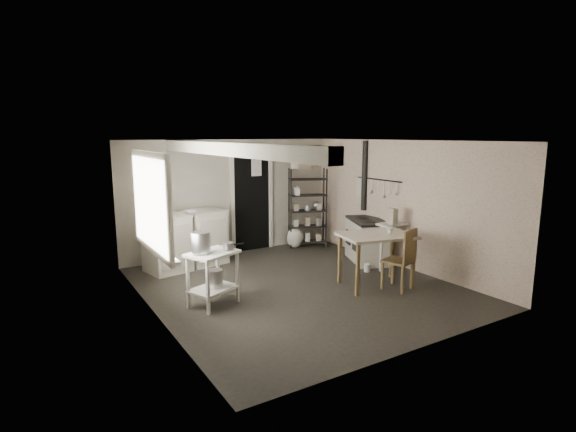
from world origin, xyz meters
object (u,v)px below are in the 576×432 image
chair (398,259)px  work_table (376,263)px  shelf_rack (308,203)px  prep_table (213,278)px  flour_sack (295,237)px  base_cabinets (186,242)px  stockpot (201,242)px  stove (367,239)px

chair → work_table: bearing=105.5°
shelf_rack → work_table: shelf_rack is taller
chair → shelf_rack: bearing=66.2°
prep_table → chair: 2.86m
prep_table → flour_sack: prep_table is taller
base_cabinets → flour_sack: (2.46, 0.17, -0.22)m
shelf_rack → chair: bearing=-73.0°
shelf_rack → chair: 3.06m
stockpot → base_cabinets: 2.12m
stockpot → shelf_rack: 3.85m
chair → base_cabinets: bearing=112.2°
work_table → flour_sack: 2.78m
base_cabinets → shelf_rack: bearing=-9.3°
flour_sack → base_cabinets: bearing=-175.9°
work_table → prep_table: bearing=167.2°
prep_table → flour_sack: bearing=38.5°
base_cabinets → shelf_rack: shelf_rack is taller
prep_table → shelf_rack: 3.76m
shelf_rack → flour_sack: (-0.28, 0.06, -0.71)m
work_table → flour_sack: bearing=85.3°
base_cabinets → shelf_rack: 2.78m
stockpot → flour_sack: stockpot is taller
stockpot → work_table: stockpot is taller
chair → flour_sack: chair is taller
stove → flour_sack: stove is taller
shelf_rack → work_table: bearing=-77.7°
stove → chair: 1.60m
chair → flour_sack: bearing=71.5°
shelf_rack → chair: (-0.32, -3.01, -0.46)m
prep_table → flour_sack: 3.53m
base_cabinets → shelf_rack: (2.74, 0.12, 0.49)m
prep_table → stove: size_ratio=0.76×
prep_table → chair: bearing=-17.7°
stockpot → stove: (3.53, 0.59, -0.50)m
chair → stove: bearing=48.3°
prep_table → stove: stove is taller
prep_table → work_table: work_table is taller
stockpot → shelf_rack: bearing=33.7°
shelf_rack → work_table: 2.82m
stove → chair: chair is taller
base_cabinets → flour_sack: base_cabinets is taller
base_cabinets → work_table: size_ratio=1.37×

